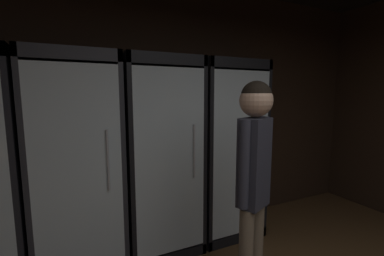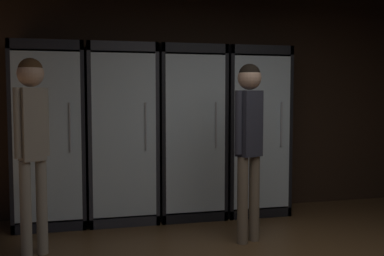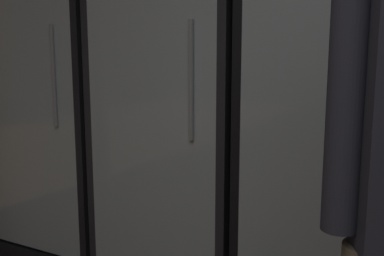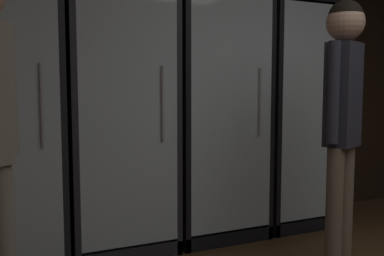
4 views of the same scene
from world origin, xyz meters
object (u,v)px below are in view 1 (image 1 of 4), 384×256
at_px(cooler_right, 224,151).
at_px(cooler_left, 77,167).
at_px(cooler_center, 160,158).
at_px(shopper_near, 254,171).

bearing_deg(cooler_right, cooler_left, -179.91).
relative_size(cooler_left, cooler_center, 1.00).
height_order(cooler_center, shopper_near, cooler_center).
bearing_deg(shopper_near, cooler_right, 67.44).
distance_m(cooler_center, shopper_near, 1.12).
xyz_separation_m(cooler_left, shopper_near, (1.09, -1.07, 0.12)).
bearing_deg(cooler_left, cooler_center, 0.08).
height_order(cooler_left, cooler_center, same).
distance_m(cooler_left, cooler_center, 0.77).
relative_size(cooler_right, shopper_near, 1.16).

